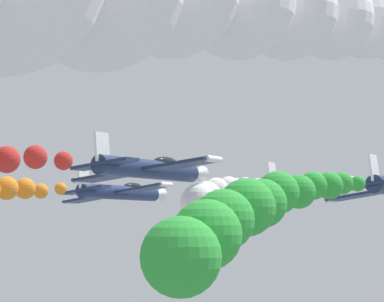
{
  "coord_description": "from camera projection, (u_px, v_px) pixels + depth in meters",
  "views": [
    {
      "loc": [
        30.75,
        -47.56,
        76.8
      ],
      "look_at": [
        0.0,
        0.0,
        81.67
      ],
      "focal_mm": 84.83,
      "sensor_mm": 36.0,
      "label": 1
    }
  ],
  "objects": [
    {
      "name": "airplane_left_inner",
      "position": [
        121.0,
        192.0,
        69.18
      ],
      "size": [
        9.53,
        10.35,
        2.64
      ],
      "rotation": [
        0.0,
        -0.13,
        0.0
      ],
      "color": "navy"
    },
    {
      "name": "smoke_trail_lead",
      "position": [
        213.0,
        195.0,
        58.27
      ],
      "size": [
        3.06,
        11.59,
        3.08
      ],
      "color": "white"
    },
    {
      "name": "smoke_trail_right_inner",
      "position": [
        238.0,
        219.0,
        36.76
      ],
      "size": [
        3.9,
        22.35,
        5.49
      ],
      "color": "green"
    },
    {
      "name": "airplane_high_slot",
      "position": [
        29.0,
        42.0,
        44.22
      ],
      "size": [
        9.49,
        10.35,
        2.8
      ],
      "rotation": [
        0.0,
        -0.16,
        0.0
      ],
      "color": "navy"
    },
    {
      "name": "airplane_lead",
      "position": [
        299.0,
        187.0,
        70.95
      ],
      "size": [
        9.51,
        10.35,
        2.74
      ],
      "rotation": [
        0.0,
        -0.15,
        0.0
      ],
      "color": "navy"
    },
    {
      "name": "airplane_left_outer",
      "position": [
        150.0,
        169.0,
        51.69
      ],
      "size": [
        9.55,
        10.35,
        2.52
      ],
      "rotation": [
        0.0,
        -0.1,
        0.0
      ],
      "color": "navy"
    }
  ]
}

